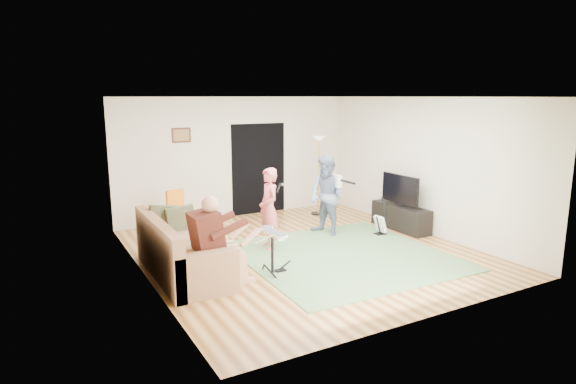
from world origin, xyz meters
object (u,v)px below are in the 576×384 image
object	(u,v)px
sofa	(178,256)
drum_kit	(272,255)
singer	(269,209)
television	(400,189)
tv_cabinet	(401,217)
guitarist	(327,196)
torchiere_lamp	(319,161)
dining_chair	(181,221)
guitar_spare	(381,224)

from	to	relation	value
sofa	drum_kit	world-z (taller)	sofa
singer	television	world-z (taller)	singer
sofa	television	distance (m)	4.79
drum_kit	tv_cabinet	xyz separation A→B (m)	(3.50, 0.99, -0.06)
guitarist	tv_cabinet	bearing A→B (deg)	60.73
guitarist	television	bearing A→B (deg)	60.28
drum_kit	guitarist	distance (m)	2.43
drum_kit	tv_cabinet	bearing A→B (deg)	15.77
guitarist	torchiere_lamp	distance (m)	1.76
guitarist	singer	bearing A→B (deg)	-95.21
sofa	torchiere_lamp	size ratio (longest dim) A/B	1.24
dining_chair	television	xyz separation A→B (m)	(4.11, -1.64, 0.52)
guitarist	guitar_spare	distance (m)	1.22
sofa	singer	bearing A→B (deg)	15.46
sofa	tv_cabinet	distance (m)	4.81
dining_chair	guitar_spare	bearing A→B (deg)	-43.39
sofa	tv_cabinet	xyz separation A→B (m)	(4.80, 0.34, -0.05)
guitar_spare	tv_cabinet	size ratio (longest dim) A/B	0.55
guitar_spare	torchiere_lamp	size ratio (longest dim) A/B	0.43
sofa	singer	xyz separation A→B (m)	(1.83, 0.51, 0.44)
dining_chair	drum_kit	bearing A→B (deg)	-92.61
guitarist	sofa	bearing A→B (deg)	-91.86
torchiere_lamp	guitar_spare	bearing A→B (deg)	-85.73
guitarist	guitar_spare	size ratio (longest dim) A/B	2.05
tv_cabinet	guitar_spare	bearing A→B (deg)	-168.35
singer	torchiere_lamp	xyz separation A→B (m)	(2.17, 1.75, 0.51)
sofa	guitar_spare	world-z (taller)	sofa
singer	tv_cabinet	distance (m)	3.01
guitarist	television	world-z (taller)	guitarist
guitarist	dining_chair	distance (m)	2.90
guitar_spare	dining_chair	bearing A→B (deg)	153.20
sofa	drum_kit	bearing A→B (deg)	-26.56
drum_kit	guitarist	world-z (taller)	guitarist
television	dining_chair	bearing A→B (deg)	158.19
guitarist	torchiere_lamp	world-z (taller)	torchiere_lamp
sofa	tv_cabinet	size ratio (longest dim) A/B	1.60
guitar_spare	tv_cabinet	bearing A→B (deg)	11.65
torchiere_lamp	dining_chair	distance (m)	3.49
sofa	television	xyz separation A→B (m)	(4.75, 0.34, 0.55)
singer	guitarist	xyz separation A→B (m)	(1.40, 0.24, 0.05)
sofa	singer	world-z (taller)	singer
guitarist	torchiere_lamp	size ratio (longest dim) A/B	0.87
television	drum_kit	bearing A→B (deg)	-164.02
television	torchiere_lamp	bearing A→B (deg)	111.19
singer	guitarist	world-z (taller)	guitarist
drum_kit	guitar_spare	bearing A→B (deg)	16.67
dining_chair	tv_cabinet	world-z (taller)	dining_chair
singer	guitar_spare	distance (m)	2.40
dining_chair	television	size ratio (longest dim) A/B	0.91
sofa	singer	size ratio (longest dim) A/B	1.52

